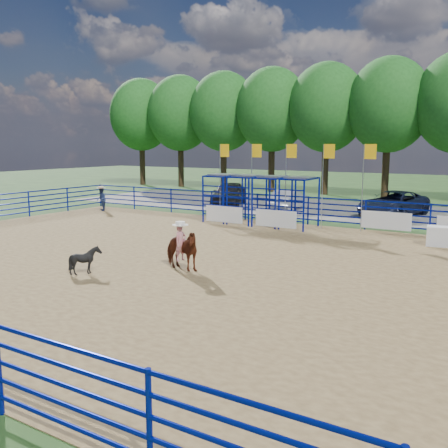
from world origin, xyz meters
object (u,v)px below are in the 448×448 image
at_px(announcer_table, 446,237).
at_px(horse_and_rider, 181,247).
at_px(calf, 85,260).
at_px(spectator_cowboy, 101,199).
at_px(car_a, 229,194).
at_px(car_c, 393,204).
at_px(car_b, 289,200).

height_order(announcer_table, horse_and_rider, horse_and_rider).
bearing_deg(calf, spectator_cowboy, 31.95).
bearing_deg(announcer_table, horse_and_rider, -128.44).
xyz_separation_m(announcer_table, spectator_cowboy, (-20.24, 0.67, 0.37)).
relative_size(horse_and_rider, car_a, 0.47).
xyz_separation_m(announcer_table, horse_and_rider, (-7.02, -8.85, 0.39)).
bearing_deg(car_a, horse_and_rider, -84.24).
height_order(announcer_table, car_a, car_a).
xyz_separation_m(announcer_table, car_c, (-3.99, 8.01, 0.31)).
bearing_deg(car_a, spectator_cowboy, -148.46).
xyz_separation_m(horse_and_rider, car_a, (-7.87, 16.27, 0.01)).
bearing_deg(announcer_table, car_b, 144.19).
distance_m(calf, car_c, 19.65).
bearing_deg(horse_and_rider, announcer_table, 51.56).
bearing_deg(spectator_cowboy, announcer_table, -1.90).
bearing_deg(car_a, announcer_table, -46.53).
bearing_deg(spectator_cowboy, car_b, 35.18).
bearing_deg(car_b, horse_and_rider, 97.29).
distance_m(horse_and_rider, calf, 3.11).
relative_size(announcer_table, car_c, 0.29).
bearing_deg(spectator_cowboy, horse_and_rider, -35.76).
distance_m(calf, spectator_cowboy, 15.90).
height_order(calf, car_b, car_b).
xyz_separation_m(calf, car_b, (-1.14, 18.46, 0.18)).
bearing_deg(car_a, car_c, -16.97).
xyz_separation_m(horse_and_rider, calf, (-2.31, -2.05, -0.34)).
height_order(horse_and_rider, calf, horse_and_rider).
distance_m(announcer_table, calf, 14.35).
bearing_deg(car_c, spectator_cowboy, -141.55).
bearing_deg(announcer_table, car_a, 153.53).
distance_m(calf, car_a, 19.15).
bearing_deg(car_b, calf, 88.94).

